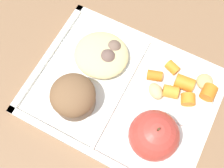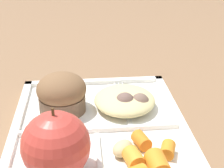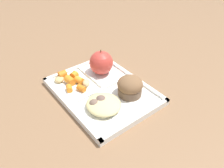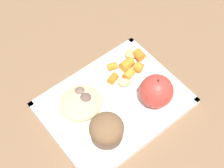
{
  "view_description": "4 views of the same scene",
  "coord_description": "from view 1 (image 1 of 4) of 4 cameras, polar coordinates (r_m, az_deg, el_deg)",
  "views": [
    {
      "loc": [
        -0.06,
        0.17,
        0.52
      ],
      "look_at": [
        0.02,
        0.01,
        0.06
      ],
      "focal_mm": 43.74,
      "sensor_mm": 36.0,
      "label": 1
    },
    {
      "loc": [
        -0.43,
        0.02,
        0.31
      ],
      "look_at": [
        0.04,
        -0.02,
        0.08
      ],
      "focal_mm": 53.58,
      "sensor_mm": 36.0,
      "label": 2
    },
    {
      "loc": [
        0.49,
        -0.34,
        0.5
      ],
      "look_at": [
        0.04,
        0.01,
        0.06
      ],
      "focal_mm": 36.06,
      "sensor_mm": 36.0,
      "label": 3
    },
    {
      "loc": [
        0.28,
        0.34,
        0.77
      ],
      "look_at": [
        -0.01,
        -0.02,
        0.07
      ],
      "focal_mm": 54.18,
      "sensor_mm": 36.0,
      "label": 4
    }
  ],
  "objects": [
    {
      "name": "ground",
      "position": [
        0.55,
        2.12,
        -2.22
      ],
      "size": [
        6.0,
        6.0,
        0.0
      ],
      "primitive_type": "plane",
      "color": "#846042"
    },
    {
      "name": "carrot_slice_tilted",
      "position": [
        0.56,
        12.51,
        3.39
      ],
      "size": [
        0.03,
        0.03,
        0.02
      ],
      "primitive_type": "cylinder",
      "rotation": [
        0.0,
        1.57,
        2.77
      ],
      "color": "orange",
      "rests_on": "lunch_tray"
    },
    {
      "name": "meatball_back",
      "position": [
        0.56,
        0.37,
        7.52
      ],
      "size": [
        0.03,
        0.03,
        0.03
      ],
      "primitive_type": "sphere",
      "color": "#755B4C",
      "rests_on": "lunch_tray"
    },
    {
      "name": "potato_chunk_wedge",
      "position": [
        0.57,
        18.83,
        0.47
      ],
      "size": [
        0.04,
        0.04,
        0.02
      ],
      "primitive_type": "ellipsoid",
      "rotation": [
        0.0,
        0.0,
        3.2
      ],
      "color": "tan",
      "rests_on": "lunch_tray"
    },
    {
      "name": "plastic_fork",
      "position": [
        0.57,
        -4.67,
        6.7
      ],
      "size": [
        0.17,
        0.02,
        0.0
      ],
      "color": "white",
      "rests_on": "lunch_tray"
    },
    {
      "name": "bran_muffin",
      "position": [
        0.5,
        -8.08,
        -2.6
      ],
      "size": [
        0.08,
        0.08,
        0.07
      ],
      "color": "brown",
      "rests_on": "lunch_tray"
    },
    {
      "name": "carrot_slice_small",
      "position": [
        0.54,
        15.61,
        -3.14
      ],
      "size": [
        0.03,
        0.03,
        0.03
      ],
      "primitive_type": "cylinder",
      "rotation": [
        0.0,
        1.57,
        5.11
      ],
      "color": "orange",
      "rests_on": "lunch_tray"
    },
    {
      "name": "carrot_slice_large",
      "position": [
        0.54,
        12.12,
        -1.56
      ],
      "size": [
        0.03,
        0.03,
        0.02
      ],
      "primitive_type": "cylinder",
      "rotation": [
        0.0,
        1.57,
        3.39
      ],
      "color": "orange",
      "rests_on": "lunch_tray"
    },
    {
      "name": "green_apple",
      "position": [
        0.48,
        8.73,
        -10.58
      ],
      "size": [
        0.09,
        0.09,
        0.1
      ],
      "color": "#C63D33",
      "rests_on": "lunch_tray"
    },
    {
      "name": "carrot_slice_edge",
      "position": [
        0.55,
        8.89,
        1.76
      ],
      "size": [
        0.03,
        0.03,
        0.02
      ],
      "primitive_type": "cylinder",
      "rotation": [
        0.0,
        1.57,
        0.3
      ],
      "color": "orange",
      "rests_on": "lunch_tray"
    },
    {
      "name": "lunch_tray",
      "position": [
        0.54,
        2.19,
        -1.96
      ],
      "size": [
        0.36,
        0.27,
        0.02
      ],
      "color": "white",
      "rests_on": "ground"
    },
    {
      "name": "egg_noodle_pile",
      "position": [
        0.55,
        -2.24,
        6.14
      ],
      "size": [
        0.11,
        0.11,
        0.03
      ],
      "primitive_type": "ellipsoid",
      "color": "#D6C684",
      "rests_on": "lunch_tray"
    },
    {
      "name": "carrot_slice_back",
      "position": [
        0.55,
        19.53,
        -1.67
      ],
      "size": [
        0.03,
        0.03,
        0.03
      ],
      "primitive_type": "cylinder",
      "rotation": [
        0.0,
        1.57,
        4.66
      ],
      "color": "orange",
      "rests_on": "lunch_tray"
    },
    {
      "name": "carrot_slice_center",
      "position": [
        0.55,
        14.9,
        0.2
      ],
      "size": [
        0.04,
        0.03,
        0.03
      ],
      "primitive_type": "cylinder",
      "rotation": [
        0.0,
        1.57,
        0.08
      ],
      "color": "orange",
      "rests_on": "lunch_tray"
    },
    {
      "name": "potato_chunk_browned",
      "position": [
        0.53,
        9.12,
        -1.49
      ],
      "size": [
        0.04,
        0.04,
        0.02
      ],
      "primitive_type": "ellipsoid",
      "rotation": [
        0.0,
        0.0,
        0.9
      ],
      "color": "tan",
      "rests_on": "lunch_tray"
    },
    {
      "name": "meatball_side",
      "position": [
        0.55,
        -0.9,
        5.52
      ],
      "size": [
        0.04,
        0.04,
        0.04
      ],
      "primitive_type": "sphere",
      "color": "brown",
      "rests_on": "lunch_tray"
    }
  ]
}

